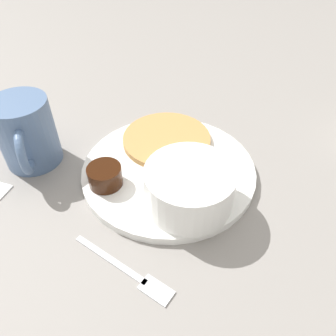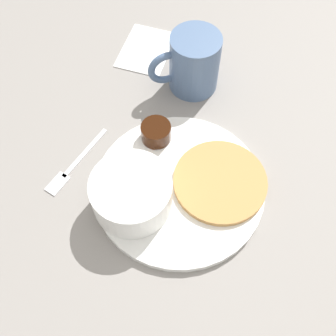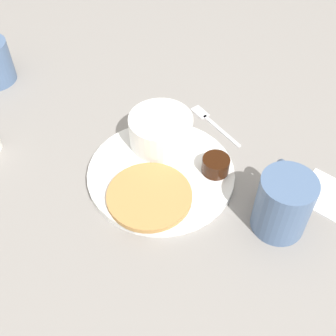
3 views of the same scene
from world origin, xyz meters
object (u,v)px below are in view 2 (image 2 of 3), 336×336
coffee_mug (191,63)px  plate (179,188)px  bowl (131,193)px  fork (71,168)px

coffee_mug → plate: bearing=-178.4°
plate → bowl: 0.08m
bowl → coffee_mug: coffee_mug is taller
bowl → fork: bearing=64.4°
bowl → fork: 0.12m
bowl → plate: bearing=-60.4°
plate → fork: 0.17m
coffee_mug → fork: coffee_mug is taller
plate → coffee_mug: size_ratio=2.23×
coffee_mug → bowl: bearing=166.8°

